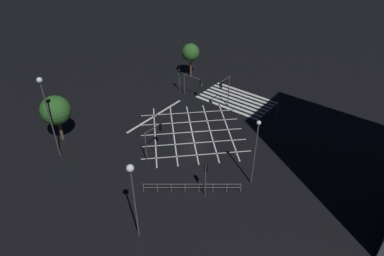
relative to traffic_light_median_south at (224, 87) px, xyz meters
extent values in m
plane|color=black|center=(-0.08, 6.95, -3.32)|extent=(200.00, 200.00, 0.00)
cube|color=silver|center=(-0.08, -0.53, -3.32)|extent=(10.14, 0.50, 0.01)
cube|color=silver|center=(-0.08, -1.43, -3.32)|extent=(10.14, 0.50, 0.01)
cube|color=silver|center=(-0.08, -2.33, -3.32)|extent=(10.14, 0.50, 0.01)
cube|color=silver|center=(-0.08, -3.23, -3.32)|extent=(10.14, 0.50, 0.01)
cube|color=silver|center=(-0.08, -4.13, -3.32)|extent=(10.14, 0.50, 0.01)
cube|color=silver|center=(-0.08, -5.03, -3.32)|extent=(10.14, 0.50, 0.01)
cube|color=silver|center=(-0.08, -5.93, -3.32)|extent=(10.14, 0.50, 0.01)
cube|color=silver|center=(3.11, 3.76, -3.32)|extent=(8.86, 8.86, 0.01)
cube|color=silver|center=(-3.27, 3.76, -3.32)|extent=(8.86, 8.86, 0.01)
cube|color=silver|center=(1.51, 5.36, -3.32)|extent=(8.86, 8.86, 0.01)
cube|color=silver|center=(-1.67, 5.36, -3.32)|extent=(8.86, 8.86, 0.01)
cube|color=silver|center=(-0.08, 6.95, -3.32)|extent=(8.86, 8.86, 0.01)
cube|color=silver|center=(-0.08, 6.95, -3.32)|extent=(8.86, 8.86, 0.01)
cube|color=silver|center=(-1.67, 8.55, -3.32)|extent=(8.86, 8.86, 0.01)
cube|color=silver|center=(1.51, 8.55, -3.32)|extent=(8.86, 8.86, 0.01)
cube|color=silver|center=(-3.27, 10.14, -3.32)|extent=(8.86, 8.86, 0.01)
cube|color=silver|center=(3.11, 10.14, -3.32)|extent=(8.86, 8.86, 0.01)
cube|color=silver|center=(6.06, 6.95, -3.32)|extent=(0.30, 10.14, 0.01)
cylinder|color=#424244|center=(0.00, -1.13, -1.05)|extent=(0.11, 0.11, 4.55)
cylinder|color=#424244|center=(0.00, -0.08, 1.07)|extent=(0.09, 2.08, 0.09)
cube|color=black|center=(0.00, 0.96, 0.62)|extent=(0.28, 0.16, 0.90)
sphere|color=black|center=(0.00, 1.07, 0.92)|extent=(0.18, 0.18, 0.18)
sphere|color=black|center=(0.00, 1.07, 0.62)|extent=(0.18, 0.18, 0.18)
sphere|color=green|center=(0.00, 1.07, 0.32)|extent=(0.18, 0.18, 0.18)
cube|color=black|center=(0.00, 0.87, 0.62)|extent=(0.36, 0.02, 0.98)
cylinder|color=#424244|center=(-7.63, 14.55, -1.37)|extent=(0.11, 0.11, 3.90)
cube|color=black|center=(-7.63, 14.42, 0.08)|extent=(0.28, 0.16, 0.90)
sphere|color=black|center=(-7.63, 14.31, 0.38)|extent=(0.18, 0.18, 0.18)
sphere|color=black|center=(-7.63, 14.31, 0.08)|extent=(0.18, 0.18, 0.18)
sphere|color=green|center=(-7.63, 14.31, -0.22)|extent=(0.18, 0.18, 0.18)
cube|color=black|center=(-7.63, 14.51, 0.08)|extent=(0.36, 0.02, 0.98)
cylinder|color=#424244|center=(6.89, -0.12, -1.70)|extent=(0.11, 0.11, 3.25)
cylinder|color=#424244|center=(5.39, -0.12, -0.23)|extent=(2.98, 0.09, 0.09)
cube|color=black|center=(3.90, -0.12, -0.68)|extent=(0.16, 0.28, 0.90)
sphere|color=black|center=(3.79, -0.12, -0.38)|extent=(0.18, 0.18, 0.18)
sphere|color=black|center=(3.79, -0.12, -0.68)|extent=(0.18, 0.18, 0.18)
sphere|color=green|center=(3.79, -0.12, -0.98)|extent=(0.18, 0.18, 0.18)
cube|color=black|center=(3.99, -0.12, -0.68)|extent=(0.02, 0.36, 0.98)
cylinder|color=#424244|center=(0.42, 14.26, -1.46)|extent=(0.11, 0.11, 3.73)
cylinder|color=#424244|center=(0.42, 13.05, 0.25)|extent=(0.09, 2.42, 0.09)
cube|color=black|center=(0.42, 11.84, -0.20)|extent=(0.28, 0.16, 0.90)
sphere|color=red|center=(0.42, 11.73, 0.10)|extent=(0.18, 0.18, 0.18)
sphere|color=black|center=(0.42, 11.73, -0.20)|extent=(0.18, 0.18, 0.18)
sphere|color=black|center=(0.42, 11.73, -0.50)|extent=(0.18, 0.18, 0.18)
cube|color=black|center=(0.42, 11.93, -0.20)|extent=(0.36, 0.02, 0.98)
cylinder|color=#424244|center=(7.97, -0.37, -1.57)|extent=(0.11, 0.11, 3.51)
cube|color=black|center=(7.97, -0.24, -0.31)|extent=(0.28, 0.16, 0.90)
sphere|color=black|center=(7.97, -0.13, -0.01)|extent=(0.18, 0.18, 0.18)
sphere|color=black|center=(7.97, -0.13, -0.31)|extent=(0.18, 0.18, 0.18)
sphere|color=green|center=(7.97, -0.13, -0.61)|extent=(0.18, 0.18, 0.18)
cube|color=black|center=(7.97, -0.33, -0.31)|extent=(0.36, 0.02, 0.98)
cylinder|color=#424244|center=(-7.35, -0.70, -1.12)|extent=(0.11, 0.11, 4.40)
cube|color=black|center=(-7.22, -0.70, 0.58)|extent=(0.16, 0.28, 0.90)
sphere|color=black|center=(-7.11, -0.70, 0.88)|extent=(0.18, 0.18, 0.18)
sphere|color=orange|center=(-7.11, -0.70, 0.58)|extent=(0.18, 0.18, 0.18)
sphere|color=black|center=(-7.11, -0.70, 0.28)|extent=(0.18, 0.18, 0.18)
cube|color=black|center=(-7.31, -0.70, 0.58)|extent=(0.02, 0.36, 0.98)
cylinder|color=#424244|center=(8.66, 19.59, 1.22)|extent=(0.14, 0.14, 9.09)
sphere|color=white|center=(8.66, 19.59, 5.94)|extent=(0.57, 0.57, 0.57)
cylinder|color=#424244|center=(-5.95, 21.78, 0.31)|extent=(0.14, 0.14, 7.27)
sphere|color=white|center=(-5.95, 21.78, 4.12)|extent=(0.61, 0.61, 0.61)
cylinder|color=#424244|center=(-10.26, 10.31, 0.23)|extent=(0.14, 0.14, 7.11)
sphere|color=white|center=(-10.26, 10.31, 3.90)|extent=(0.41, 0.41, 0.41)
cylinder|color=brown|center=(11.19, 17.51, -2.00)|extent=(0.36, 0.36, 2.65)
sphere|color=#285B23|center=(11.19, 17.51, 0.60)|extent=(3.40, 3.40, 3.40)
cylinder|color=brown|center=(9.85, -5.38, -1.86)|extent=(0.28, 0.28, 2.92)
sphere|color=#285B23|center=(9.85, -5.38, 0.62)|extent=(2.72, 2.72, 2.72)
cylinder|color=gray|center=(-2.66, 17.89, -2.80)|extent=(0.05, 0.05, 1.05)
cylinder|color=gray|center=(-3.72, 17.06, -2.80)|extent=(0.05, 0.05, 1.05)
cylinder|color=gray|center=(-4.78, 16.23, -2.80)|extent=(0.05, 0.05, 1.05)
cylinder|color=gray|center=(-5.84, 15.40, -2.80)|extent=(0.05, 0.05, 1.05)
cylinder|color=gray|center=(-6.91, 14.56, -2.80)|extent=(0.05, 0.05, 1.05)
cylinder|color=gray|center=(-7.97, 13.73, -2.80)|extent=(0.05, 0.05, 1.05)
cylinder|color=gray|center=(-9.03, 12.90, -2.80)|extent=(0.05, 0.05, 1.05)
cylinder|color=gray|center=(-10.09, 12.07, -2.80)|extent=(0.05, 0.05, 1.05)
cylinder|color=gray|center=(-6.37, 14.98, -2.31)|extent=(7.45, 5.85, 0.04)
cylinder|color=gray|center=(-6.37, 14.98, -2.75)|extent=(7.45, 5.85, 0.04)
camera|label=1|loc=(-21.23, 33.93, 20.59)|focal=32.00mm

